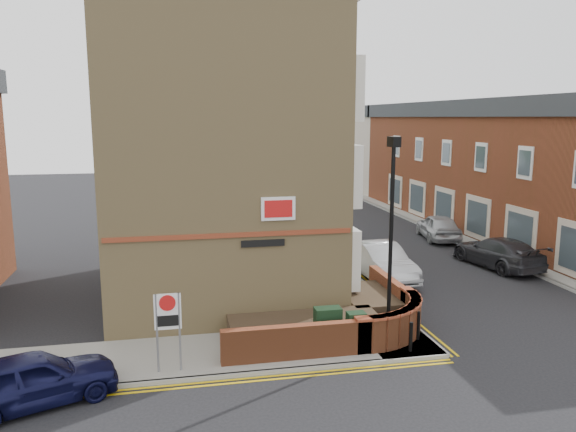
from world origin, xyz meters
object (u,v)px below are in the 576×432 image
Objects in this scene: silver_car_near at (381,261)px; navy_hatchback at (33,379)px; zone_sign at (168,318)px; lamppost at (391,240)px; utility_cabinet_large at (328,327)px.

navy_hatchback is at bearing -148.39° from silver_car_near.
lamppost is at bearing 6.07° from zone_sign.
zone_sign reaches higher than navy_hatchback.
zone_sign is at bearing -95.21° from navy_hatchback.
lamppost is 6.85m from zone_sign.
utility_cabinet_large is (-1.90, 0.10, -2.62)m from lamppost.
lamppost is 5.25× the size of utility_cabinet_large.
utility_cabinet_large is 0.25× the size of silver_car_near.
zone_sign is 0.47× the size of silver_car_near.
zone_sign is at bearing -173.93° from lamppost.
utility_cabinet_large is 8.16m from navy_hatchback.
silver_car_near is at bearing 70.90° from lamppost.
utility_cabinet_large is 0.30× the size of navy_hatchback.
lamppost is 7.85m from silver_car_near.
navy_hatchback is (-9.86, -1.70, -2.66)m from lamppost.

